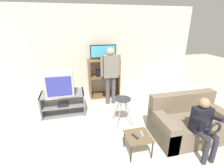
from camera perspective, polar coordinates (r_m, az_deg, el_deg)
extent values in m
cube|color=silver|center=(4.97, -7.02, 11.03)|extent=(6.40, 0.06, 2.60)
cube|color=slate|center=(4.34, -16.36, -9.35)|extent=(1.02, 0.55, 0.02)
cube|color=slate|center=(4.23, -16.68, -6.60)|extent=(0.99, 0.55, 0.02)
cube|color=slate|center=(4.11, -17.08, -3.03)|extent=(1.02, 0.55, 0.02)
cube|color=slate|center=(4.29, -23.34, -6.72)|extent=(0.03, 0.55, 0.54)
cube|color=slate|center=(4.21, -9.97, -5.74)|extent=(0.03, 0.55, 0.54)
cube|color=black|center=(4.15, -16.76, -6.61)|extent=(0.24, 0.28, 0.05)
cube|color=#B2B2B7|center=(3.99, -17.85, 0.46)|extent=(0.62, 0.52, 0.53)
cube|color=#333899|center=(3.75, -18.09, -0.90)|extent=(0.54, 0.01, 0.45)
cube|color=brown|center=(4.84, -7.91, 1.81)|extent=(0.03, 0.47, 1.14)
cube|color=brown|center=(4.99, 2.11, 2.57)|extent=(0.03, 0.47, 1.14)
cube|color=brown|center=(5.10, -2.71, -3.72)|extent=(0.84, 0.47, 0.03)
cube|color=brown|center=(4.88, -2.83, 2.84)|extent=(0.84, 0.47, 0.03)
cube|color=brown|center=(4.75, -2.94, 8.57)|extent=(0.84, 0.47, 0.03)
cube|color=black|center=(4.75, -4.58, 3.90)|extent=(0.18, 0.04, 0.22)
cube|color=black|center=(4.72, -3.06, 8.95)|extent=(0.26, 0.20, 0.04)
cube|color=black|center=(4.69, -3.11, 11.40)|extent=(0.74, 0.04, 0.37)
cube|color=#4CB7E0|center=(4.67, -3.06, 11.36)|extent=(0.69, 0.01, 0.32)
cylinder|color=#99999E|center=(3.51, 2.58, -10.70)|extent=(0.16, 0.18, 0.59)
cylinder|color=#99999E|center=(3.57, 6.09, -10.22)|extent=(0.16, 0.18, 0.59)
cylinder|color=#99999E|center=(3.71, 1.55, -8.82)|extent=(0.16, 0.18, 0.59)
cylinder|color=#99999E|center=(3.77, 4.87, -8.41)|extent=(0.16, 0.18, 0.59)
cylinder|color=#333338|center=(3.50, 3.88, -5.27)|extent=(0.34, 0.34, 0.02)
cube|color=brown|center=(2.90, 9.18, -17.63)|extent=(0.41, 0.41, 0.02)
cylinder|color=black|center=(2.83, 6.74, -23.25)|extent=(0.02, 0.02, 0.33)
cylinder|color=black|center=(2.95, 13.97, -21.62)|extent=(0.02, 0.02, 0.33)
cylinder|color=black|center=(3.08, 4.32, -18.73)|extent=(0.02, 0.02, 0.33)
cylinder|color=black|center=(3.19, 10.90, -17.49)|extent=(0.02, 0.02, 0.33)
cube|color=#232328|center=(2.85, 8.09, -17.77)|extent=(0.09, 0.15, 0.02)
cube|color=gray|center=(2.92, 10.37, -16.81)|extent=(0.05, 0.15, 0.02)
cube|color=#756651|center=(3.63, 25.57, -13.46)|extent=(1.42, 0.83, 0.41)
cube|color=#756651|center=(3.65, 23.51, -5.68)|extent=(1.42, 0.20, 0.39)
cube|color=#756651|center=(3.28, 17.23, -14.77)|extent=(0.22, 0.83, 0.53)
cube|color=#756651|center=(3.98, 32.60, -10.72)|extent=(0.22, 0.83, 0.53)
cylinder|color=#4C4C56|center=(4.43, -1.54, -2.35)|extent=(0.11, 0.11, 0.78)
cylinder|color=#4C4C56|center=(4.46, 0.53, -2.16)|extent=(0.11, 0.11, 0.78)
cube|color=gray|center=(4.23, -0.53, 6.26)|extent=(0.38, 0.20, 0.58)
cylinder|color=gray|center=(4.18, -3.60, 6.26)|extent=(0.08, 0.08, 0.55)
cylinder|color=gray|center=(4.28, 2.47, 6.61)|extent=(0.08, 0.08, 0.55)
sphere|color=#DBAD89|center=(4.15, -0.55, 11.41)|extent=(0.19, 0.19, 0.19)
cylinder|color=#2D2D38|center=(3.13, 30.04, -20.34)|extent=(0.08, 0.08, 0.41)
cylinder|color=#2D2D38|center=(3.22, 32.12, -19.49)|extent=(0.08, 0.08, 0.41)
cylinder|color=#2D2D38|center=(3.06, 28.98, -15.19)|extent=(0.09, 0.30, 0.09)
cylinder|color=#2D2D38|center=(3.16, 31.08, -14.49)|extent=(0.09, 0.30, 0.09)
cube|color=black|center=(3.11, 28.77, -10.82)|extent=(0.30, 0.17, 0.43)
cylinder|color=black|center=(2.91, 28.68, -11.05)|extent=(0.06, 0.31, 0.14)
cylinder|color=black|center=(3.08, 32.50, -10.00)|extent=(0.06, 0.31, 0.14)
sphere|color=#A37A5B|center=(2.98, 29.76, -5.81)|extent=(0.17, 0.17, 0.17)
torus|color=black|center=(2.94, 32.51, -13.02)|extent=(0.21, 0.04, 0.21)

